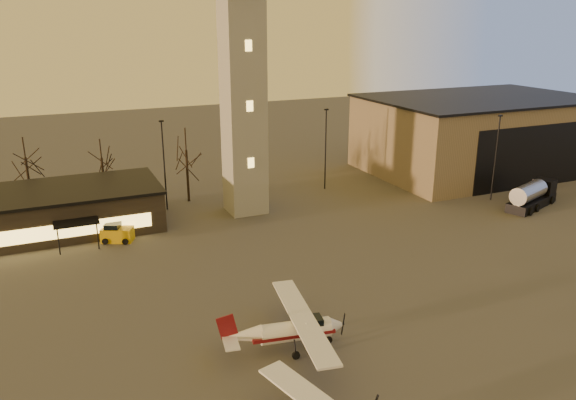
{
  "coord_description": "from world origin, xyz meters",
  "views": [
    {
      "loc": [
        -19.57,
        -26.42,
        20.6
      ],
      "look_at": [
        -2.29,
        13.0,
        6.61
      ],
      "focal_mm": 35.0,
      "sensor_mm": 36.0,
      "label": 1
    }
  ],
  "objects": [
    {
      "name": "hangar",
      "position": [
        36.0,
        33.98,
        5.15
      ],
      "size": [
        30.6,
        20.6,
        10.3
      ],
      "color": "#826D55",
      "rests_on": "ground"
    },
    {
      "name": "terminal",
      "position": [
        -21.99,
        31.98,
        2.16
      ],
      "size": [
        25.4,
        12.2,
        4.3
      ],
      "color": "black",
      "rests_on": "ground"
    },
    {
      "name": "light_poles",
      "position": [
        0.5,
        31.0,
        5.41
      ],
      "size": [
        58.5,
        12.25,
        10.14
      ],
      "color": "black",
      "rests_on": "ground"
    },
    {
      "name": "cessna_rear",
      "position": [
        -6.15,
        2.68,
        1.05
      ],
      "size": [
        8.9,
        11.21,
        3.08
      ],
      "rotation": [
        0.0,
        0.0,
        -0.16
      ],
      "color": "silver",
      "rests_on": "ground"
    },
    {
      "name": "control_tower",
      "position": [
        0.0,
        30.0,
        16.33
      ],
      "size": [
        6.8,
        6.8,
        32.6
      ],
      "color": "gray",
      "rests_on": "ground"
    },
    {
      "name": "service_cart",
      "position": [
        -14.46,
        26.47,
        0.7
      ],
      "size": [
        3.29,
        2.75,
        1.84
      ],
      "rotation": [
        0.0,
        0.0,
        -0.44
      ],
      "color": "#BE940B",
      "rests_on": "ground"
    },
    {
      "name": "fuel_truck",
      "position": [
        30.32,
        18.12,
        1.19
      ],
      "size": [
        8.45,
        4.96,
        3.02
      ],
      "rotation": [
        0.0,
        0.0,
        0.35
      ],
      "color": "black",
      "rests_on": "ground"
    },
    {
      "name": "ground",
      "position": [
        0.0,
        0.0,
        0.0
      ],
      "size": [
        220.0,
        220.0,
        0.0
      ],
      "primitive_type": "plane",
      "color": "#474541",
      "rests_on": "ground"
    },
    {
      "name": "tree_row",
      "position": [
        -13.7,
        39.16,
        5.94
      ],
      "size": [
        37.2,
        9.2,
        8.8
      ],
      "color": "black",
      "rests_on": "ground"
    }
  ]
}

